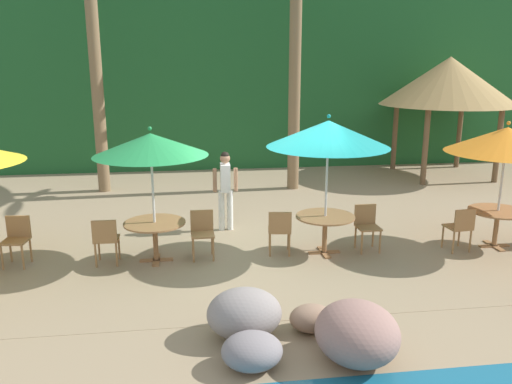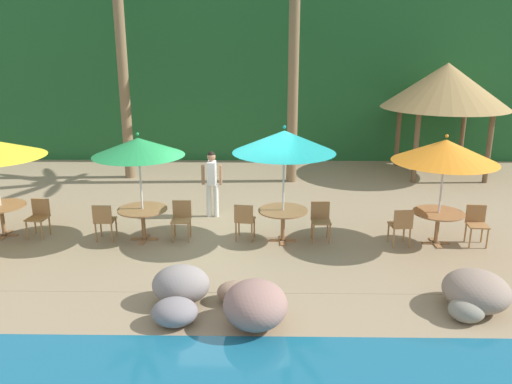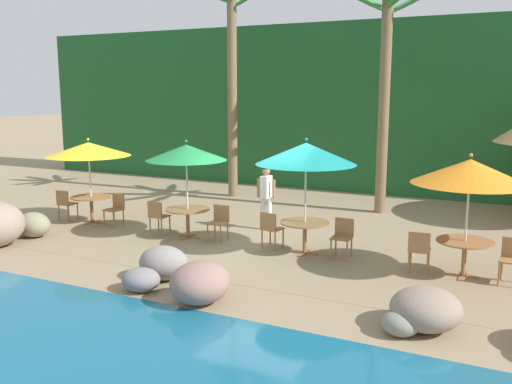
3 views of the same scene
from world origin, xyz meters
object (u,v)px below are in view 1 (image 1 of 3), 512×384
object	(u,v)px
chair_teal_seaward	(367,224)
palapa_hut	(449,81)
palm_tree_nearest	(91,11)
chair_teal_inland	(280,229)
umbrella_orange	(507,140)
umbrella_green	(151,145)
chair_green_seaward	(202,230)
chair_green_inland	(106,238)
dining_table_green	(155,229)
dining_table_teal	(325,222)
chair_yellow_seaward	(17,237)
dining_table_orange	(497,217)
umbrella_teal	(328,134)
chair_orange_inland	(461,226)
palm_tree_second	(297,14)
waiter_in_white	(225,185)

from	to	relation	value
chair_teal_seaward	palapa_hut	size ratio (longest dim) A/B	0.21
chair_teal_seaward	palm_tree_nearest	bearing A→B (deg)	136.50
chair_teal_inland	umbrella_orange	xyz separation A→B (m)	(4.24, -0.13, 1.59)
umbrella_green	umbrella_orange	xyz separation A→B (m)	(6.52, -0.14, -0.04)
chair_green_seaward	chair_green_inland	bearing A→B (deg)	-173.63
dining_table_green	palapa_hut	distance (m)	10.73
dining_table_teal	chair_teal_inland	distance (m)	0.86
chair_yellow_seaward	chair_green_seaward	distance (m)	3.27
umbrella_green	dining_table_orange	distance (m)	6.69
umbrella_orange	umbrella_teal	bearing A→B (deg)	178.27
chair_orange_inland	palm_tree_second	xyz separation A→B (m)	(-2.08, 5.36, 4.18)
dining_table_orange	chair_orange_inland	size ratio (longest dim) A/B	1.26
chair_teal_seaward	palapa_hut	world-z (taller)	palapa_hut
chair_green_seaward	chair_orange_inland	xyz separation A→B (m)	(4.83, -0.41, 0.00)
umbrella_teal	palm_tree_nearest	world-z (taller)	palm_tree_nearest
dining_table_orange	palm_tree_nearest	xyz separation A→B (m)	(-8.20, 5.58, 4.12)
umbrella_green	dining_table_orange	bearing A→B (deg)	-1.19
chair_green_seaward	palm_tree_nearest	size ratio (longest dim) A/B	0.12
chair_teal_seaward	palm_tree_second	size ratio (longest dim) A/B	0.13
palm_tree_nearest	dining_table_orange	bearing A→B (deg)	-34.23
chair_yellow_seaward	waiter_in_white	bearing A→B (deg)	20.49
palm_tree_second	waiter_in_white	world-z (taller)	palm_tree_second
dining_table_green	umbrella_teal	world-z (taller)	umbrella_teal
chair_teal_inland	chair_green_seaward	bearing A→B (deg)	175.60
chair_green_seaward	dining_table_teal	xyz separation A→B (m)	(2.28, -0.13, 0.10)
umbrella_green	palm_tree_second	size ratio (longest dim) A/B	0.36
dining_table_teal	chair_orange_inland	distance (m)	2.57
palm_tree_second	palapa_hut	size ratio (longest dim) A/B	1.65
chair_green_seaward	dining_table_orange	xyz separation A→B (m)	(5.67, -0.24, 0.10)
chair_green_inland	umbrella_orange	world-z (taller)	umbrella_orange
chair_yellow_seaward	palm_tree_nearest	size ratio (longest dim) A/B	0.12
chair_green_inland	palm_tree_second	world-z (taller)	palm_tree_second
dining_table_green	palm_tree_second	xyz separation A→B (m)	(3.60, 5.06, 4.08)
dining_table_green	chair_orange_inland	size ratio (longest dim) A/B	1.26
chair_green_inland	dining_table_teal	size ratio (longest dim) A/B	0.79
waiter_in_white	umbrella_teal	bearing A→B (deg)	-43.47
chair_green_inland	umbrella_teal	distance (m)	4.35
dining_table_green	umbrella_green	bearing A→B (deg)	0.00
chair_yellow_seaward	palapa_hut	xyz separation A→B (m)	(10.96, 5.91, 2.38)
chair_teal_seaward	chair_orange_inland	distance (m)	1.75
chair_teal_seaward	palm_tree_second	distance (m)	6.51
umbrella_teal	dining_table_orange	world-z (taller)	umbrella_teal
palm_tree_second	chair_orange_inland	bearing A→B (deg)	-68.81
umbrella_green	waiter_in_white	world-z (taller)	umbrella_green
chair_yellow_seaward	palapa_hut	size ratio (longest dim) A/B	0.21
palm_tree_second	palm_tree_nearest	bearing A→B (deg)	175.82
dining_table_orange	palapa_hut	size ratio (longest dim) A/B	0.27
palm_tree_second	waiter_in_white	bearing A→B (deg)	-122.57
chair_yellow_seaward	chair_teal_inland	bearing A→B (deg)	-2.31
palm_tree_nearest	umbrella_green	bearing A→B (deg)	-72.84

